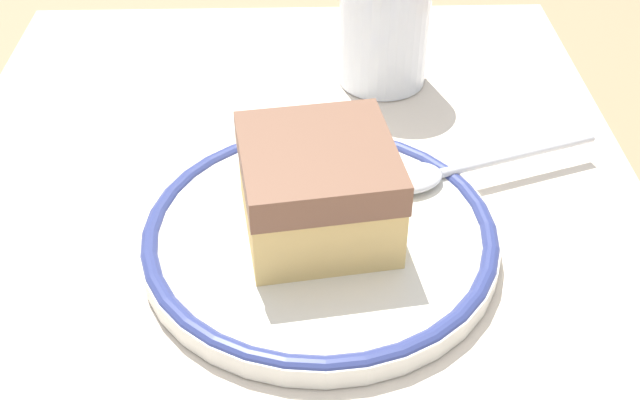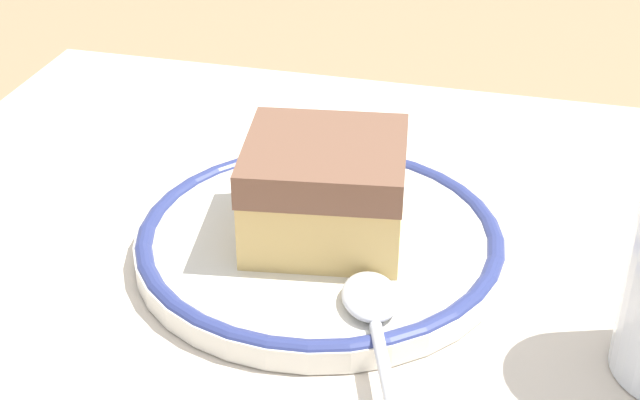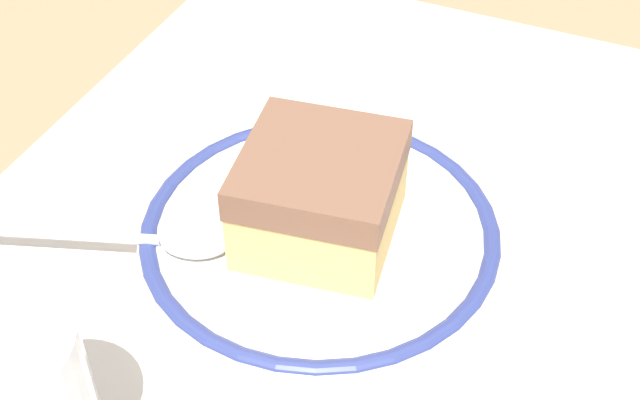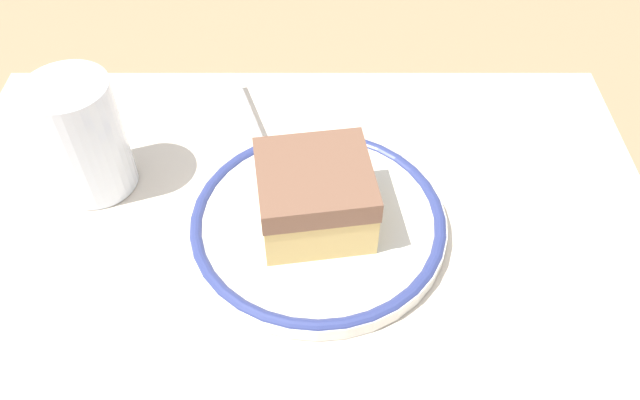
{
  "view_description": "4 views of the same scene",
  "coord_description": "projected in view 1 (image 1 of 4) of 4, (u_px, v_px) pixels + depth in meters",
  "views": [
    {
      "loc": [
        0.32,
        0.01,
        0.28
      ],
      "look_at": [
        0.02,
        0.02,
        0.03
      ],
      "focal_mm": 44.05,
      "sensor_mm": 36.0,
      "label": 1
    },
    {
      "loc": [
        -0.08,
        0.41,
        0.27
      ],
      "look_at": [
        0.02,
        0.02,
        0.03
      ],
      "focal_mm": 53.4,
      "sensor_mm": 36.0,
      "label": 2
    },
    {
      "loc": [
        -0.29,
        -0.12,
        0.34
      ],
      "look_at": [
        0.02,
        0.02,
        0.03
      ],
      "focal_mm": 50.48,
      "sensor_mm": 36.0,
      "label": 3
    },
    {
      "loc": [
        0.02,
        -0.28,
        0.36
      ],
      "look_at": [
        0.02,
        0.02,
        0.03
      ],
      "focal_mm": 35.05,
      "sensor_mm": 36.0,
      "label": 4
    }
  ],
  "objects": [
    {
      "name": "spoon",
      "position": [
        440.0,
        172.0,
        0.44
      ],
      "size": [
        0.06,
        0.14,
        0.01
      ],
      "color": "silver",
      "rests_on": "plate"
    },
    {
      "name": "cup",
      "position": [
        384.0,
        24.0,
        0.53
      ],
      "size": [
        0.06,
        0.06,
        0.09
      ],
      "color": "silver",
      "rests_on": "placemat"
    },
    {
      "name": "cake_slice",
      "position": [
        318.0,
        188.0,
        0.4
      ],
      "size": [
        0.09,
        0.09,
        0.05
      ],
      "color": "#DBB76B",
      "rests_on": "plate"
    },
    {
      "name": "ground_plane",
      "position": [
        289.0,
        228.0,
        0.43
      ],
      "size": [
        2.4,
        2.4,
        0.0
      ],
      "primitive_type": "plane",
      "color": "#9E7551"
    },
    {
      "name": "placemat",
      "position": [
        289.0,
        227.0,
        0.43
      ],
      "size": [
        0.55,
        0.41,
        0.0
      ],
      "primitive_type": "cube",
      "color": "beige",
      "rests_on": "ground_plane"
    },
    {
      "name": "plate",
      "position": [
        320.0,
        236.0,
        0.41
      ],
      "size": [
        0.19,
        0.19,
        0.01
      ],
      "color": "silver",
      "rests_on": "placemat"
    }
  ]
}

